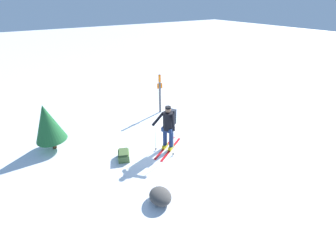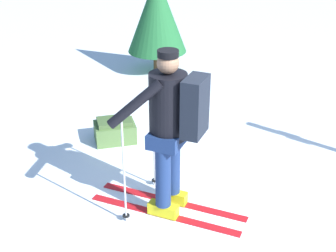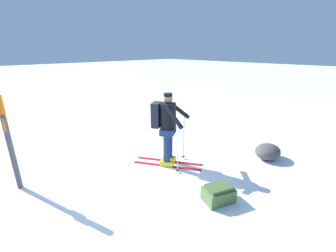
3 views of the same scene
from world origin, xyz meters
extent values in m
plane|color=white|center=(0.00, 0.00, 0.00)|extent=(80.00, 80.00, 0.00)
cube|color=red|center=(0.87, -0.24, 0.01)|extent=(0.91, 1.40, 0.01)
cube|color=yellow|center=(0.87, -0.24, 0.07)|extent=(0.25, 0.31, 0.12)
cylinder|color=navy|center=(0.87, -0.24, 0.48)|extent=(0.15, 0.15, 0.69)
cube|color=red|center=(0.67, -0.37, 0.01)|extent=(0.91, 1.40, 0.01)
cube|color=yellow|center=(0.67, -0.37, 0.07)|extent=(0.25, 0.31, 0.12)
cylinder|color=navy|center=(0.67, -0.37, 0.48)|extent=(0.15, 0.15, 0.69)
cube|color=navy|center=(0.77, -0.31, 0.82)|extent=(0.49, 0.46, 0.14)
cylinder|color=black|center=(0.77, -0.31, 1.13)|extent=(0.35, 0.35, 0.63)
sphere|color=#8C664C|center=(0.77, -0.31, 1.55)|extent=(0.20, 0.20, 0.20)
cylinder|color=black|center=(0.77, -0.31, 1.63)|extent=(0.19, 0.19, 0.06)
cube|color=black|center=(0.63, -0.09, 1.18)|extent=(0.36, 0.31, 0.55)
cylinder|color=#B2B7BC|center=(1.22, -0.38, 0.57)|extent=(0.02, 0.02, 1.13)
cylinder|color=black|center=(1.22, -0.38, 0.06)|extent=(0.07, 0.07, 0.01)
cylinder|color=black|center=(1.11, -0.33, 1.23)|extent=(0.49, 0.32, 0.44)
cylinder|color=#B2B7BC|center=(0.64, -0.74, 0.57)|extent=(0.02, 0.02, 1.13)
cylinder|color=black|center=(0.64, -0.74, 0.06)|extent=(0.07, 0.07, 0.01)
cylinder|color=black|center=(0.63, -0.62, 1.23)|extent=(0.10, 0.51, 0.44)
cube|color=#4C6B38|center=(0.47, -1.89, 0.12)|extent=(0.61, 0.53, 0.24)
cube|color=#415B2F|center=(0.47, -1.89, 0.27)|extent=(0.51, 0.43, 0.06)
cylinder|color=#4C4C51|center=(-1.95, 1.00, 0.91)|extent=(0.10, 0.10, 1.81)
cylinder|color=orange|center=(-1.95, 1.00, 1.65)|extent=(0.11, 0.11, 0.33)
cube|color=orange|center=(-1.95, 1.00, 1.30)|extent=(0.09, 0.24, 0.24)
ellipsoid|color=#474442|center=(2.71, -1.80, 0.18)|extent=(0.67, 0.57, 0.37)
cylinder|color=#4C331E|center=(-1.48, -3.76, 0.19)|extent=(0.14, 0.14, 0.38)
cone|color=#1E5B2D|center=(-1.48, -3.76, 1.04)|extent=(1.03, 1.03, 1.33)
camera|label=1|loc=(6.38, -3.91, 4.75)|focal=24.00mm
camera|label=2|loc=(3.03, 2.85, 2.86)|focal=50.00mm
camera|label=3|loc=(-2.48, -3.67, 2.55)|focal=24.00mm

